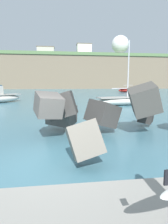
{
  "coord_description": "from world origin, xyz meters",
  "views": [
    {
      "loc": [
        0.31,
        -5.48,
        2.33
      ],
      "look_at": [
        1.09,
        0.5,
        1.4
      ],
      "focal_mm": 30.23,
      "sensor_mm": 36.0,
      "label": 1
    }
  ],
  "objects_px": {
    "boat_near_right": "(123,100)",
    "station_building_east": "(84,50)",
    "station_building_west": "(55,56)",
    "station_building_central": "(46,52)",
    "radar_dome": "(120,45)",
    "boat_mid_left": "(127,90)"
  },
  "relations": [
    {
      "from": "boat_mid_left",
      "to": "station_building_central",
      "type": "xyz_separation_m",
      "value": [
        -23.5,
        46.57,
        16.3
      ]
    },
    {
      "from": "station_building_west",
      "to": "station_building_central",
      "type": "height_order",
      "value": "station_building_central"
    },
    {
      "from": "boat_near_right",
      "to": "station_building_east",
      "type": "distance_m",
      "value": 72.14
    },
    {
      "from": "station_building_west",
      "to": "station_building_central",
      "type": "bearing_deg",
      "value": -112.31
    },
    {
      "from": "station_building_east",
      "to": "station_building_west",
      "type": "bearing_deg",
      "value": 132.21
    },
    {
      "from": "station_building_west",
      "to": "station_building_east",
      "type": "xyz_separation_m",
      "value": [
        13.56,
        -14.95,
        0.83
      ]
    },
    {
      "from": "boat_mid_left",
      "to": "radar_dome",
      "type": "xyz_separation_m",
      "value": [
        13.19,
        47.42,
        20.47
      ]
    },
    {
      "from": "station_building_west",
      "to": "station_building_central",
      "type": "xyz_separation_m",
      "value": [
        -4.13,
        -10.08,
        0.42
      ]
    },
    {
      "from": "boat_near_right",
      "to": "station_building_east",
      "type": "height_order",
      "value": "station_building_east"
    },
    {
      "from": "boat_mid_left",
      "to": "station_building_central",
      "type": "bearing_deg",
      "value": 116.78
    },
    {
      "from": "radar_dome",
      "to": "station_building_east",
      "type": "relative_size",
      "value": 1.68
    },
    {
      "from": "radar_dome",
      "to": "station_building_east",
      "type": "xyz_separation_m",
      "value": [
        -18.99,
        -5.73,
        -3.76
      ]
    },
    {
      "from": "radar_dome",
      "to": "station_building_central",
      "type": "bearing_deg",
      "value": -178.66
    },
    {
      "from": "radar_dome",
      "to": "boat_near_right",
      "type": "bearing_deg",
      "value": -107.52
    },
    {
      "from": "radar_dome",
      "to": "station_building_west",
      "type": "distance_m",
      "value": 34.14
    },
    {
      "from": "boat_near_right",
      "to": "boat_mid_left",
      "type": "height_order",
      "value": "boat_mid_left"
    },
    {
      "from": "boat_near_right",
      "to": "station_building_east",
      "type": "xyz_separation_m",
      "value": [
        4.91,
        70.01,
        16.73
      ]
    },
    {
      "from": "station_building_west",
      "to": "station_building_east",
      "type": "height_order",
      "value": "station_building_east"
    },
    {
      "from": "radar_dome",
      "to": "station_building_central",
      "type": "distance_m",
      "value": 36.93
    },
    {
      "from": "boat_near_right",
      "to": "station_building_central",
      "type": "xyz_separation_m",
      "value": [
        -12.78,
        74.88,
        16.31
      ]
    },
    {
      "from": "boat_mid_left",
      "to": "station_building_central",
      "type": "relative_size",
      "value": 0.97
    },
    {
      "from": "station_building_west",
      "to": "station_building_central",
      "type": "relative_size",
      "value": 0.99
    }
  ]
}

